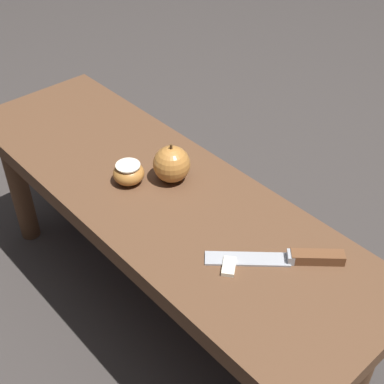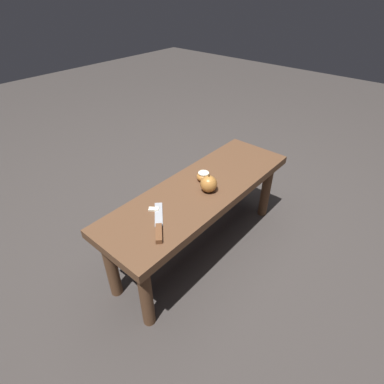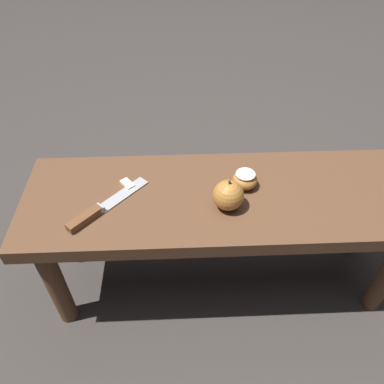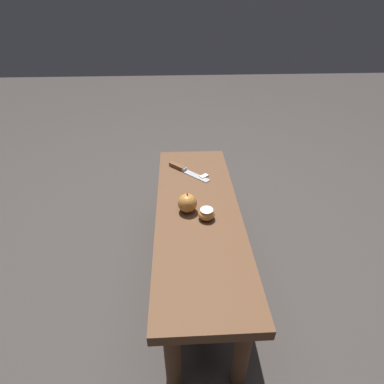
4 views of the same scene
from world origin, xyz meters
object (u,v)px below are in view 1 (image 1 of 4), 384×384
(wooden_bench, at_px, (157,210))
(apple_whole, at_px, (172,164))
(knife, at_px, (296,258))
(apple_cut, at_px, (129,173))

(wooden_bench, height_order, apple_whole, apple_whole)
(knife, distance_m, apple_whole, 0.33)
(wooden_bench, distance_m, knife, 0.34)
(wooden_bench, relative_size, apple_whole, 12.12)
(knife, relative_size, apple_whole, 2.24)
(apple_whole, bearing_deg, knife, -178.26)
(knife, height_order, apple_whole, apple_whole)
(apple_whole, bearing_deg, wooden_bench, 90.03)
(apple_whole, height_order, apple_cut, apple_whole)
(wooden_bench, bearing_deg, apple_whole, -89.97)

